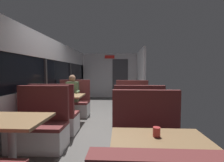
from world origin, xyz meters
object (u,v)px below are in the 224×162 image
at_px(bench_mid_window_facing_end, 55,118).
at_px(bench_front_aisle_facing_entry, 147,149).
at_px(bench_near_window_facing_entry, 39,130).
at_px(seated_passenger, 73,99).
at_px(dining_table_rear_aisle, 135,101).
at_px(coffee_cup_primary, 157,132).
at_px(bench_rear_aisle_facing_entry, 132,107).
at_px(bench_rear_aisle_facing_end, 138,123).
at_px(dining_table_near_window, 11,126).
at_px(dining_table_front_aisle, 162,154).
at_px(dining_table_mid_window, 66,99).
at_px(bench_mid_window_facing_entry, 74,105).

height_order(bench_mid_window_facing_end, bench_front_aisle_facing_entry, same).
xyz_separation_m(bench_near_window_facing_entry, seated_passenger, (0.00, 2.00, 0.21)).
distance_m(dining_table_rear_aisle, coffee_cup_primary, 2.35).
xyz_separation_m(bench_front_aisle_facing_entry, bench_rear_aisle_facing_entry, (0.00, 2.47, 0.00)).
bearing_deg(bench_near_window_facing_entry, seated_passenger, 90.00).
xyz_separation_m(bench_rear_aisle_facing_end, coffee_cup_primary, (-0.02, -1.65, 0.46)).
bearing_deg(bench_front_aisle_facing_entry, coffee_cup_primary, -92.08).
distance_m(dining_table_near_window, dining_table_rear_aisle, 2.59).
bearing_deg(dining_table_front_aisle, dining_table_rear_aisle, 90.00).
bearing_deg(seated_passenger, coffee_cup_primary, -60.87).
relative_size(bench_rear_aisle_facing_entry, seated_passenger, 0.87).
bearing_deg(dining_table_near_window, bench_rear_aisle_facing_entry, 55.19).
bearing_deg(bench_rear_aisle_facing_entry, dining_table_rear_aisle, -90.00).
relative_size(bench_near_window_facing_entry, dining_table_rear_aisle, 1.22).
distance_m(dining_table_rear_aisle, seated_passenger, 1.97).
relative_size(dining_table_mid_window, bench_rear_aisle_facing_entry, 0.82).
height_order(bench_mid_window_facing_end, bench_rear_aisle_facing_end, same).
height_order(bench_near_window_facing_entry, coffee_cup_primary, bench_near_window_facing_entry).
bearing_deg(bench_front_aisle_facing_entry, dining_table_near_window, -176.82).
bearing_deg(dining_table_mid_window, bench_rear_aisle_facing_entry, 15.59).
bearing_deg(bench_mid_window_facing_entry, dining_table_mid_window, -90.00).
relative_size(dining_table_rear_aisle, coffee_cup_primary, 10.00).
height_order(bench_near_window_facing_entry, bench_rear_aisle_facing_end, same).
xyz_separation_m(dining_table_front_aisle, coffee_cup_primary, (-0.02, 0.13, 0.15)).
bearing_deg(coffee_cup_primary, bench_mid_window_facing_end, 133.75).
height_order(dining_table_near_window, dining_table_rear_aisle, same).
relative_size(bench_rear_aisle_facing_end, seated_passenger, 0.87).
xyz_separation_m(dining_table_front_aisle, bench_rear_aisle_facing_entry, (0.00, 3.17, -0.31)).
height_order(dining_table_rear_aisle, bench_rear_aisle_facing_end, bench_rear_aisle_facing_end).
relative_size(dining_table_rear_aisle, seated_passenger, 0.71).
distance_m(dining_table_near_window, bench_front_aisle_facing_entry, 1.82).
bearing_deg(bench_mid_window_facing_end, dining_table_front_aisle, -47.82).
bearing_deg(bench_rear_aisle_facing_end, dining_table_rear_aisle, 90.00).
xyz_separation_m(dining_table_front_aisle, bench_rear_aisle_facing_end, (0.00, 1.78, -0.31)).
relative_size(bench_near_window_facing_entry, bench_mid_window_facing_end, 1.00).
bearing_deg(bench_mid_window_facing_entry, bench_mid_window_facing_end, -90.00).
xyz_separation_m(dining_table_mid_window, bench_rear_aisle_facing_entry, (1.79, 0.50, -0.31)).
relative_size(bench_near_window_facing_entry, bench_rear_aisle_facing_entry, 1.00).
bearing_deg(bench_mid_window_facing_end, coffee_cup_primary, -46.25).
bearing_deg(dining_table_rear_aisle, bench_near_window_facing_entry, -146.71).
height_order(dining_table_front_aisle, coffee_cup_primary, coffee_cup_primary).
relative_size(bench_mid_window_facing_entry, bench_rear_aisle_facing_entry, 1.00).
height_order(bench_mid_window_facing_entry, bench_front_aisle_facing_entry, same).
distance_m(dining_table_near_window, coffee_cup_primary, 1.84).
relative_size(bench_near_window_facing_entry, bench_front_aisle_facing_entry, 1.00).
height_order(dining_table_mid_window, bench_rear_aisle_facing_entry, bench_rear_aisle_facing_entry).
height_order(dining_table_rear_aisle, seated_passenger, seated_passenger).
bearing_deg(bench_mid_window_facing_end, bench_rear_aisle_facing_end, -6.38).
height_order(bench_rear_aisle_facing_entry, seated_passenger, seated_passenger).
distance_m(bench_near_window_facing_entry, dining_table_rear_aisle, 2.16).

